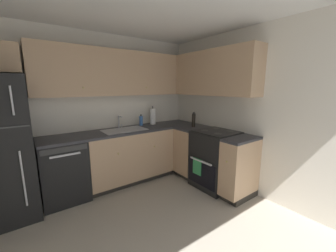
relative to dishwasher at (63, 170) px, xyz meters
name	(u,v)px	position (x,y,z in m)	size (l,w,h in m)	color
ground_plane	(154,241)	(0.60, -1.47, -0.45)	(3.53, 3.54, 0.02)	#A89E8E
wall_back	(95,110)	(0.60, 0.33, 0.79)	(3.63, 0.05, 2.46)	silver
wall_right	(256,114)	(2.38, -1.47, 0.79)	(0.05, 3.64, 2.46)	silver
dishwasher	(63,170)	(0.00, 0.00, 0.00)	(0.60, 0.63, 0.88)	black
lower_cabinets_back	(129,156)	(1.03, 0.00, 0.00)	(1.45, 0.62, 0.88)	tan
countertop_back	(128,130)	(1.03, 0.00, 0.46)	(2.66, 0.60, 0.04)	#2D2D33
lower_cabinets_right	(210,158)	(2.06, -0.91, 0.00)	(0.62, 1.33, 0.88)	tan
countertop_right	(211,132)	(2.06, -0.91, 0.46)	(0.60, 1.33, 0.03)	#2D2D33
oven_range	(216,159)	(2.08, -1.02, 0.02)	(0.68, 0.62, 1.06)	black
upper_cabinets_back	(113,73)	(0.87, 0.14, 1.39)	(2.34, 0.34, 0.71)	tan
upper_cabinets_right	(207,74)	(2.20, -0.64, 1.39)	(0.32, 1.88, 0.71)	tan
sink	(125,133)	(0.95, -0.03, 0.43)	(0.69, 0.40, 0.10)	#B7B7BC
faucet	(119,121)	(0.96, 0.18, 0.60)	(0.07, 0.16, 0.22)	silver
soap_bottle	(141,121)	(1.38, 0.18, 0.56)	(0.06, 0.06, 0.20)	#3F72BF
paper_towel_roll	(153,116)	(1.62, 0.16, 0.62)	(0.11, 0.11, 0.36)	white
oil_bottle	(194,120)	(2.06, -0.50, 0.60)	(0.06, 0.06, 0.26)	black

